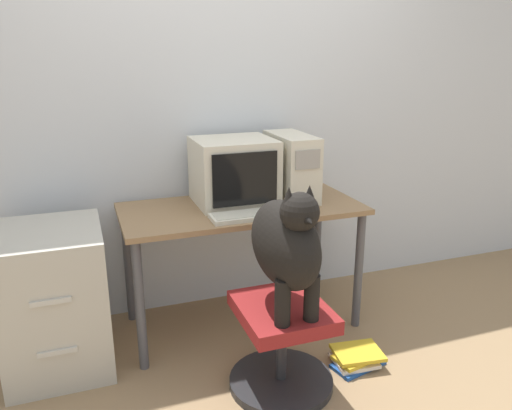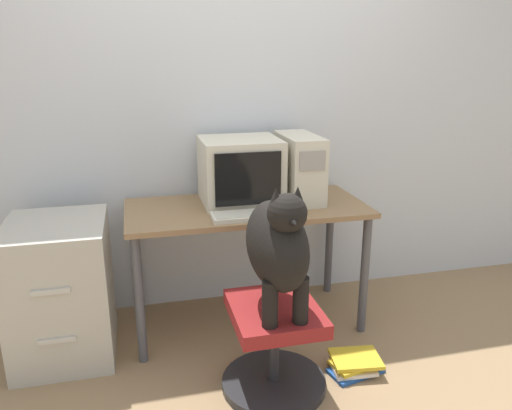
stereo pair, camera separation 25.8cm
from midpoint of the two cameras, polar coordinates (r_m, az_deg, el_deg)
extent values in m
plane|color=#937551|center=(2.91, 3.10, -16.22)|extent=(12.00, 12.00, 0.00)
cube|color=silver|center=(3.12, -0.34, 11.67)|extent=(8.00, 0.05, 2.60)
cube|color=olive|center=(2.87, 1.48, -0.41)|extent=(1.37, 0.64, 0.03)
cylinder|color=#4C4C51|center=(2.67, -10.49, -10.77)|extent=(0.05, 0.05, 0.72)
cylinder|color=#4C4C51|center=(3.00, 14.73, -7.86)|extent=(0.05, 0.05, 0.72)
cylinder|color=#4C4C51|center=(3.16, -11.15, -6.28)|extent=(0.05, 0.05, 0.72)
cylinder|color=#4C4C51|center=(3.44, 10.51, -4.27)|extent=(0.05, 0.05, 0.72)
cube|color=beige|center=(2.90, 0.72, 3.93)|extent=(0.45, 0.41, 0.37)
cube|color=black|center=(2.70, 1.84, 2.95)|extent=(0.37, 0.01, 0.29)
cube|color=beige|center=(2.98, 7.43, 4.25)|extent=(0.20, 0.44, 0.39)
cube|color=#9E998E|center=(2.76, 9.17, 4.99)|extent=(0.15, 0.01, 0.11)
cube|color=beige|center=(2.66, 1.97, -1.24)|extent=(0.40, 0.16, 0.02)
cube|color=beige|center=(2.65, 1.97, -0.95)|extent=(0.37, 0.13, 0.00)
ellipsoid|color=#333333|center=(2.73, 7.33, -0.78)|extent=(0.06, 0.04, 0.03)
cylinder|color=#262628|center=(2.64, 5.02, -19.63)|extent=(0.52, 0.52, 0.04)
cylinder|color=#262628|center=(2.53, 5.13, -16.23)|extent=(0.05, 0.05, 0.33)
cube|color=maroon|center=(2.43, 5.26, -12.25)|extent=(0.41, 0.47, 0.07)
ellipsoid|color=black|center=(2.26, 5.61, -4.63)|extent=(0.25, 0.55, 0.39)
cylinder|color=black|center=(2.20, 5.03, -11.26)|extent=(0.07, 0.07, 0.22)
cylinder|color=black|center=(2.24, 8.47, -10.77)|extent=(0.07, 0.07, 0.22)
sphere|color=black|center=(2.06, 7.16, -1.01)|extent=(0.17, 0.17, 0.17)
cone|color=black|center=(2.00, 7.92, -2.01)|extent=(0.08, 0.08, 0.08)
cone|color=black|center=(2.03, 5.92, 0.89)|extent=(0.06, 0.06, 0.08)
cone|color=black|center=(2.07, 8.36, 1.06)|extent=(0.06, 0.06, 0.08)
torus|color=red|center=(2.10, 6.89, -2.48)|extent=(0.12, 0.12, 0.02)
cube|color=#B7B2A3|center=(2.86, -18.96, -9.14)|extent=(0.51, 0.59, 0.75)
cube|color=beige|center=(2.53, -19.76, -9.41)|extent=(0.18, 0.01, 0.02)
cube|color=beige|center=(2.66, -19.18, -14.51)|extent=(0.18, 0.01, 0.02)
cube|color=#1E4C9E|center=(2.80, 14.06, -17.97)|extent=(0.30, 0.20, 0.02)
cube|color=silver|center=(2.79, 13.66, -17.55)|extent=(0.23, 0.21, 0.02)
cube|color=gold|center=(2.77, 13.75, -17.29)|extent=(0.24, 0.19, 0.02)
cube|color=gold|center=(2.78, 14.07, -16.75)|extent=(0.27, 0.23, 0.02)
camera|label=1|loc=(0.13, -87.14, 0.88)|focal=35.00mm
camera|label=2|loc=(0.13, 92.86, -0.88)|focal=35.00mm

